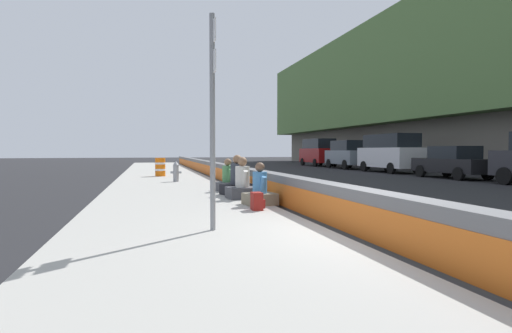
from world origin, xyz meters
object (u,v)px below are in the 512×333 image
(seated_person_rear, at_px, (237,182))
(seated_person_far, at_px, (228,181))
(route_sign_post, at_px, (213,107))
(parked_car_far, at_px, (318,152))
(parked_car_fourth, at_px, (390,152))
(fire_hydrant, at_px, (176,171))
(seated_person_foreground, at_px, (260,191))
(seated_person_middle, at_px, (242,185))
(parked_car_third, at_px, (453,162))
(parked_car_midline, at_px, (348,154))
(backpack, at_px, (257,201))
(construction_barrel, at_px, (160,167))

(seated_person_rear, bearing_deg, seated_person_far, 2.58)
(route_sign_post, bearing_deg, parked_car_far, -26.83)
(parked_car_fourth, relative_size, parked_car_far, 0.99)
(route_sign_post, relative_size, parked_car_far, 0.70)
(seated_person_far, distance_m, parked_car_fourth, 16.87)
(fire_hydrant, bearing_deg, seated_person_foreground, -169.35)
(seated_person_foreground, distance_m, seated_person_middle, 1.40)
(route_sign_post, relative_size, parked_car_third, 0.80)
(parked_car_fourth, distance_m, parked_car_far, 11.69)
(parked_car_midline, bearing_deg, seated_person_far, 141.60)
(parked_car_midline, bearing_deg, backpack, 147.67)
(seated_person_far, xyz_separation_m, parked_car_third, (4.71, -12.99, 0.39))
(fire_hydrant, bearing_deg, route_sign_post, 179.45)
(parked_car_fourth, height_order, parked_car_midline, parked_car_fourth)
(seated_person_rear, distance_m, parked_car_far, 26.90)
(seated_person_far, bearing_deg, seated_person_rear, -177.42)
(seated_person_far, bearing_deg, fire_hydrant, 17.52)
(construction_barrel, bearing_deg, seated_person_far, -166.96)
(seated_person_far, xyz_separation_m, parked_car_fourth, (10.62, -13.08, 0.88))
(seated_person_middle, relative_size, parked_car_third, 0.26)
(parked_car_third, xyz_separation_m, parked_car_fourth, (5.91, -0.09, 0.49))
(fire_hydrant, relative_size, construction_barrel, 0.93)
(parked_car_far, bearing_deg, parked_car_midline, 179.83)
(backpack, relative_size, construction_barrel, 0.42)
(seated_person_far, bearing_deg, parked_car_fourth, -50.93)
(seated_person_foreground, distance_m, parked_car_midline, 23.84)
(seated_person_rear, height_order, parked_car_far, parked_car_far)
(route_sign_post, xyz_separation_m, backpack, (2.01, -1.32, -1.88))
(seated_person_middle, relative_size, parked_car_far, 0.23)
(seated_person_middle, distance_m, construction_barrel, 10.77)
(route_sign_post, xyz_separation_m, parked_car_fourth, (17.09, -14.59, -0.86))
(seated_person_middle, bearing_deg, seated_person_rear, -3.88)
(route_sign_post, relative_size, construction_barrel, 3.79)
(route_sign_post, height_order, parked_car_fourth, route_sign_post)
(route_sign_post, height_order, backpack, route_sign_post)
(seated_person_rear, distance_m, parked_car_fourth, 17.62)
(fire_hydrant, relative_size, seated_person_rear, 0.73)
(route_sign_post, xyz_separation_m, seated_person_far, (6.47, -1.51, -1.74))
(seated_person_far, distance_m, backpack, 4.46)
(seated_person_foreground, distance_m, seated_person_far, 3.59)
(fire_hydrant, distance_m, backpack, 8.98)
(seated_person_far, xyz_separation_m, construction_barrel, (8.40, 1.95, 0.14))
(route_sign_post, bearing_deg, seated_person_middle, -19.31)
(route_sign_post, relative_size, parked_car_fourth, 0.70)
(seated_person_middle, bearing_deg, parked_car_midline, -34.99)
(fire_hydrant, distance_m, seated_person_foreground, 8.17)
(seated_person_middle, distance_m, seated_person_rear, 0.97)
(construction_barrel, bearing_deg, fire_hydrant, -172.19)
(fire_hydrant, height_order, parked_car_fourth, parked_car_fourth)
(fire_hydrant, xyz_separation_m, parked_car_fourth, (6.18, -14.48, 0.77))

